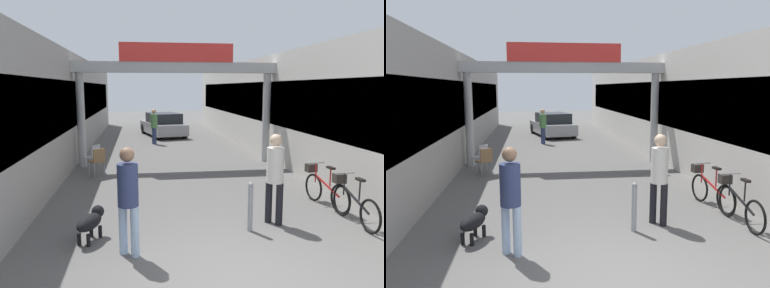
{
  "view_description": "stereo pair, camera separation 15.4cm",
  "coord_description": "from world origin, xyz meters",
  "views": [
    {
      "loc": [
        -1.38,
        -4.79,
        2.76
      ],
      "look_at": [
        0.0,
        4.76,
        1.3
      ],
      "focal_mm": 35.0,
      "sensor_mm": 36.0,
      "label": 1
    },
    {
      "loc": [
        -1.22,
        -4.81,
        2.76
      ],
      "look_at": [
        0.0,
        4.76,
        1.3
      ],
      "focal_mm": 35.0,
      "sensor_mm": 36.0,
      "label": 2
    }
  ],
  "objects": [
    {
      "name": "cafe_chair_wood_nearer",
      "position": [
        -2.66,
        6.95,
        0.54
      ],
      "size": [
        0.56,
        0.56,
        0.89
      ],
      "color": "gray",
      "rests_on": "ground_plane"
    },
    {
      "name": "ground_plane",
      "position": [
        0.0,
        0.0,
        0.0
      ],
      "size": [
        80.0,
        80.0,
        0.0
      ],
      "primitive_type": "plane",
      "color": "#605E5B"
    },
    {
      "name": "bollard_post_metal",
      "position": [
        0.73,
        1.92,
        0.49
      ],
      "size": [
        0.1,
        0.1,
        0.97
      ],
      "color": "gray",
      "rests_on": "ground_plane"
    },
    {
      "name": "storefront_left",
      "position": [
        -5.09,
        11.0,
        1.99
      ],
      "size": [
        3.0,
        26.0,
        3.98
      ],
      "color": "#9E9993",
      "rests_on": "ground_plane"
    },
    {
      "name": "pedestrian_with_dog",
      "position": [
        -1.57,
        1.18,
        1.05
      ],
      "size": [
        0.47,
        0.47,
        1.82
      ],
      "color": "#A5BFE0",
      "rests_on": "ground_plane"
    },
    {
      "name": "bicycle_black_nearest",
      "position": [
        2.95,
        2.09,
        0.44
      ],
      "size": [
        0.46,
        1.69,
        0.98
      ],
      "color": "black",
      "rests_on": "ground_plane"
    },
    {
      "name": "parked_car_silver",
      "position": [
        0.04,
        16.62,
        0.64
      ],
      "size": [
        2.58,
        4.29,
        1.33
      ],
      "color": "#99999E",
      "rests_on": "ground_plane"
    },
    {
      "name": "pedestrian_carrying_crate",
      "position": [
        -0.62,
        13.54,
        0.99
      ],
      "size": [
        0.42,
        0.42,
        1.73
      ],
      "color": "navy",
      "rests_on": "ground_plane"
    },
    {
      "name": "dog_on_leash",
      "position": [
        -2.26,
        1.9,
        0.36
      ],
      "size": [
        0.55,
        0.82,
        0.58
      ],
      "color": "black",
      "rests_on": "ground_plane"
    },
    {
      "name": "arcade_sign_gateway",
      "position": [
        0.0,
        8.57,
        3.05
      ],
      "size": [
        7.4,
        0.47,
        4.29
      ],
      "color": "#B2B2B2",
      "rests_on": "ground_plane"
    },
    {
      "name": "storefront_right",
      "position": [
        5.09,
        11.0,
        1.99
      ],
      "size": [
        3.0,
        26.0,
        3.98
      ],
      "color": "beige",
      "rests_on": "ground_plane"
    },
    {
      "name": "cafe_chair_aluminium_farther",
      "position": [
        -2.87,
        7.69,
        0.54
      ],
      "size": [
        0.56,
        0.56,
        0.89
      ],
      "color": "gray",
      "rests_on": "ground_plane"
    },
    {
      "name": "pedestrian_companion",
      "position": [
        1.32,
        2.23,
        1.07
      ],
      "size": [
        0.48,
        0.48,
        1.85
      ],
      "color": "black",
      "rests_on": "ground_plane"
    },
    {
      "name": "bicycle_red_second",
      "position": [
        2.9,
        3.22,
        0.44
      ],
      "size": [
        0.46,
        1.68,
        0.98
      ],
      "color": "black",
      "rests_on": "ground_plane"
    }
  ]
}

